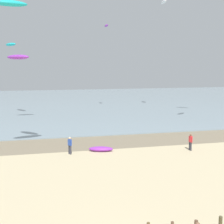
% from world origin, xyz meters
% --- Properties ---
extents(wet_sand_strip, '(120.00, 5.93, 0.01)m').
position_xyz_m(wet_sand_strip, '(0.00, 21.41, 0.00)').
color(wet_sand_strip, '#84755B').
rests_on(wet_sand_strip, ground).
extents(sea, '(160.00, 70.00, 0.10)m').
position_xyz_m(sea, '(0.00, 59.38, 0.05)').
color(sea, '#7F939E').
rests_on(sea, ground).
extents(person_mid_beach, '(0.27, 0.57, 1.71)m').
position_xyz_m(person_mid_beach, '(11.69, 16.28, 0.92)').
color(person_mid_beach, '#383842').
rests_on(person_mid_beach, ground).
extents(person_by_waterline, '(0.38, 0.49, 1.71)m').
position_xyz_m(person_by_waterline, '(-0.28, 17.62, 0.92)').
color(person_by_waterline, '#383842').
rests_on(person_by_waterline, ground).
extents(grounded_kite, '(2.57, 1.48, 0.49)m').
position_xyz_m(grounded_kite, '(2.82, 17.94, 0.24)').
color(grounded_kite, purple).
rests_on(grounded_kite, ground).
extents(kite_aloft_1, '(1.52, 3.01, 0.70)m').
position_xyz_m(kite_aloft_1, '(18.89, 42.21, 19.64)').
color(kite_aloft_1, white).
extents(kite_aloft_3, '(2.35, 3.21, 0.56)m').
position_xyz_m(kite_aloft_3, '(-7.36, 40.28, 11.74)').
color(kite_aloft_3, '#19B2B7').
extents(kite_aloft_5, '(2.85, 2.88, 0.53)m').
position_xyz_m(kite_aloft_5, '(-4.99, 21.37, 9.33)').
color(kite_aloft_5, purple).
extents(kite_aloft_6, '(3.57, 1.98, 0.69)m').
position_xyz_m(kite_aloft_6, '(-5.31, 16.42, 13.62)').
color(kite_aloft_6, '#19B2B7').
extents(kite_aloft_8, '(1.13, 2.33, 0.54)m').
position_xyz_m(kite_aloft_8, '(9.07, 45.27, 15.64)').
color(kite_aloft_8, purple).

